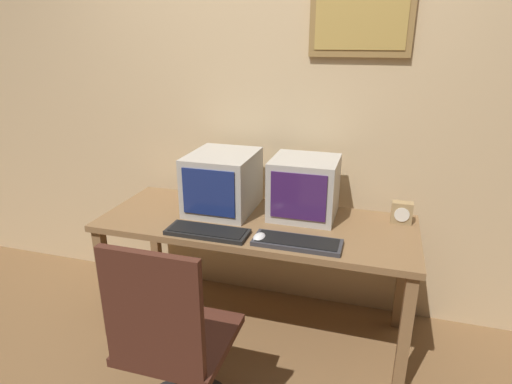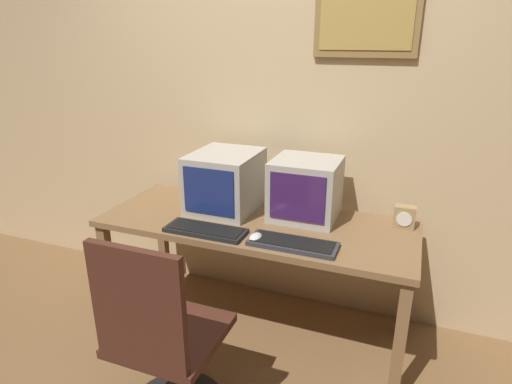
# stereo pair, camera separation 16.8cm
# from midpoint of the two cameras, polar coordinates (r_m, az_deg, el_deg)

# --- Properties ---
(wall_back) EXTENTS (8.00, 0.08, 2.60)m
(wall_back) POSITION_cam_midpoint_polar(r_m,az_deg,el_deg) (2.69, 1.15, 11.11)
(wall_back) COLOR #D1B284
(wall_back) RESTS_ON ground_plane
(desk) EXTENTS (1.77, 0.69, 0.74)m
(desk) POSITION_cam_midpoint_polar(r_m,az_deg,el_deg) (2.46, -1.96, -5.57)
(desk) COLOR olive
(desk) RESTS_ON ground_plane
(monitor_left) EXTENTS (0.37, 0.44, 0.34)m
(monitor_left) POSITION_cam_midpoint_polar(r_m,az_deg,el_deg) (2.54, -6.35, 1.35)
(monitor_left) COLOR #B7B2A8
(monitor_left) RESTS_ON desk
(monitor_right) EXTENTS (0.37, 0.36, 0.34)m
(monitor_right) POSITION_cam_midpoint_polar(r_m,az_deg,el_deg) (2.44, 4.50, 0.58)
(monitor_right) COLOR #B7B2A8
(monitor_right) RESTS_ON desk
(keyboard_main) EXTENTS (0.44, 0.16, 0.03)m
(keyboard_main) POSITION_cam_midpoint_polar(r_m,az_deg,el_deg) (2.29, -8.59, -5.28)
(keyboard_main) COLOR black
(keyboard_main) RESTS_ON desk
(keyboard_side) EXTENTS (0.44, 0.17, 0.03)m
(keyboard_side) POSITION_cam_midpoint_polar(r_m,az_deg,el_deg) (2.15, 3.28, -6.74)
(keyboard_side) COLOR #333338
(keyboard_side) RESTS_ON desk
(mouse_near_keyboard) EXTENTS (0.06, 0.10, 0.04)m
(mouse_near_keyboard) POSITION_cam_midpoint_polar(r_m,az_deg,el_deg) (2.18, -1.76, -6.14)
(mouse_near_keyboard) COLOR silver
(mouse_near_keyboard) RESTS_ON desk
(desk_clock) EXTENTS (0.11, 0.07, 0.12)m
(desk_clock) POSITION_cam_midpoint_polar(r_m,az_deg,el_deg) (2.48, 17.04, -2.68)
(desk_clock) COLOR #A38456
(desk_clock) RESTS_ON desk
(office_chair) EXTENTS (0.48, 0.48, 0.99)m
(office_chair) POSITION_cam_midpoint_polar(r_m,az_deg,el_deg) (2.03, -13.35, -20.35)
(office_chair) COLOR black
(office_chair) RESTS_ON ground_plane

